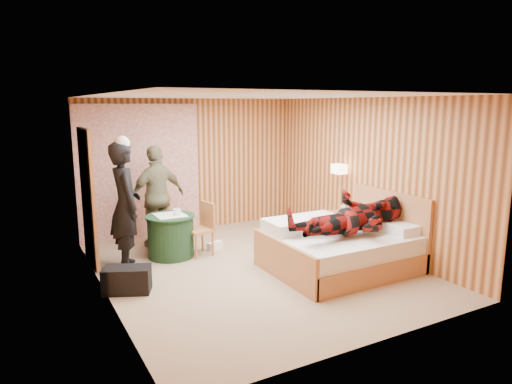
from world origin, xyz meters
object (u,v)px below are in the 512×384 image
round_table (171,236)px  duffel_bag (127,280)px  wall_lamp (339,169)px  chair_near (203,225)px  chair_far (159,215)px  man_at_table (157,197)px  nightstand (347,229)px  man_on_bed (354,207)px  bed (340,248)px  woman_standing (125,206)px

round_table → duffel_bag: (-0.95, -1.09, -0.18)m
wall_lamp → chair_near: (-2.32, 0.51, -0.81)m
chair_far → man_at_table: (-0.01, 0.03, 0.32)m
chair_far → round_table: bearing=-84.3°
chair_far → nightstand: bearing=-23.0°
round_table → man_on_bed: man_on_bed is taller
bed → woman_standing: 3.21m
nightstand → bed: bearing=-135.2°
wall_lamp → bed: 1.66m
man_on_bed → duffel_bag: bearing=164.4°
wall_lamp → chair_far: 3.17m
nightstand → chair_near: chair_near is taller
bed → chair_far: size_ratio=2.15×
chair_near → chair_far: bearing=-156.6°
woman_standing → man_on_bed: woman_standing is taller
duffel_bag → bed: bearing=12.6°
nightstand → round_table: 2.94m
chair_far → woman_standing: 1.12m
nightstand → round_table: bearing=161.1°
chair_near → duffel_bag: bearing=-66.1°
woman_standing → man_at_table: woman_standing is taller
duffel_bag → man_on_bed: size_ratio=0.34×
chair_near → duffel_bag: (-1.45, -0.96, -0.32)m
woman_standing → man_on_bed: 3.29m
chair_far → man_on_bed: man_on_bed is taller
wall_lamp → bed: size_ratio=0.13×
man_on_bed → man_at_table: bearing=128.5°
duffel_bag → woman_standing: woman_standing is taller
bed → round_table: (-2.02, 1.70, 0.03)m
nightstand → man_on_bed: 1.39m
round_table → man_at_table: (-0.00, 0.65, 0.52)m
chair_near → duffel_bag: 1.77m
chair_far → man_at_table: bearing=116.2°
round_table → duffel_bag: bearing=-131.1°
round_table → man_on_bed: bearing=-43.3°
chair_far → chair_near: bearing=-50.3°
round_table → man_at_table: bearing=90.0°
chair_near → woman_standing: size_ratio=0.45×
chair_far → woman_standing: woman_standing is taller
man_on_bed → woman_standing: bearing=147.0°
bed → man_on_bed: man_on_bed is taller
nightstand → woman_standing: size_ratio=0.33×
chair_far → bed: bearing=-42.5°
bed → duffel_bag: 3.04m
nightstand → chair_near: 2.43m
nightstand → round_table: (-2.78, 0.95, 0.03)m
duffel_bag → chair_far: bearing=84.9°
man_on_bed → bed: bearing=96.4°
bed → chair_far: 3.08m
bed → chair_near: bearing=134.1°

